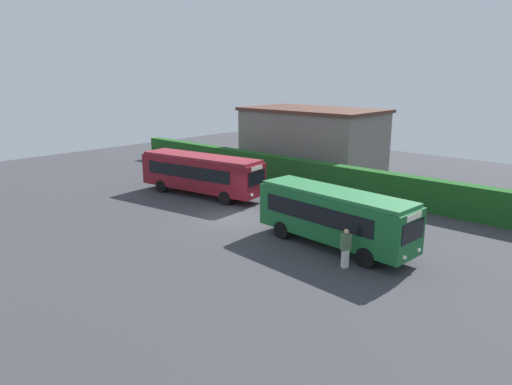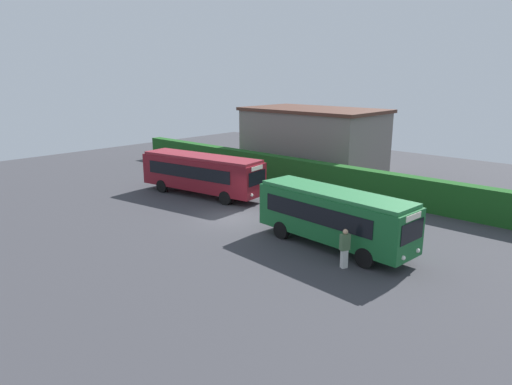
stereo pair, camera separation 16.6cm
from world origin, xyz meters
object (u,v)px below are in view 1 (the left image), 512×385
bus_maroon (201,172)px  person_left (346,247)px  bus_green (335,215)px  traffic_cone (388,210)px  person_center (411,237)px

bus_maroon → person_left: (15.21, -4.35, -0.75)m
bus_maroon → person_left: 15.84m
bus_green → traffic_cone: bus_green is taller
bus_green → person_left: bearing=-41.1°
traffic_cone → person_center: bearing=-53.9°
bus_maroon → bus_green: size_ratio=1.14×
person_center → bus_maroon: bearing=-90.5°
person_left → person_center: person_left is taller
bus_maroon → traffic_cone: bearing=12.7°
bus_maroon → traffic_cone: bus_maroon is taller
bus_green → traffic_cone: bearing=98.6°
person_left → traffic_cone: size_ratio=3.21×
person_center → traffic_cone: size_ratio=2.93×
bus_green → person_left: (1.91, -1.95, -0.75)m
bus_maroon → traffic_cone: 13.75m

